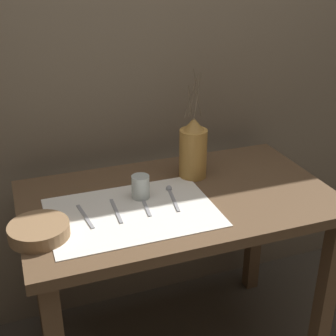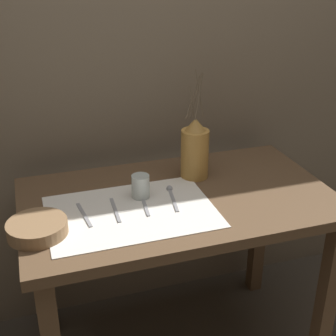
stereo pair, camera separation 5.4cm
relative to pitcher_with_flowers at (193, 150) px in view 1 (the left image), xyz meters
name	(u,v)px [view 1 (the left image)]	position (x,y,z in m)	size (l,w,h in m)	color
stone_wall_back	(140,56)	(-0.12, 0.31, 0.32)	(7.00, 0.06, 2.40)	#7A6B56
wooden_table	(178,222)	(-0.12, -0.14, -0.23)	(1.16, 0.68, 0.77)	brown
linen_cloth	(132,212)	(-0.31, -0.20, -0.11)	(0.58, 0.40, 0.00)	white
pitcher_with_flowers	(193,150)	(0.00, 0.00, 0.00)	(0.11, 0.11, 0.43)	#B7843D
wooden_bowl	(39,231)	(-0.63, -0.24, -0.09)	(0.19, 0.19, 0.05)	#8E6B47
glass_tumbler_near	(141,187)	(-0.25, -0.11, -0.07)	(0.07, 0.07, 0.09)	#B7C1BC
fork_outer	(85,216)	(-0.47, -0.18, -0.11)	(0.03, 0.17, 0.00)	#939399
fork_inner	(116,211)	(-0.36, -0.18, -0.11)	(0.02, 0.17, 0.00)	#939399
spoon_outer	(142,197)	(-0.25, -0.11, -0.11)	(0.03, 0.18, 0.02)	#939399
spoon_inner	(171,193)	(-0.14, -0.12, -0.11)	(0.04, 0.18, 0.02)	#939399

